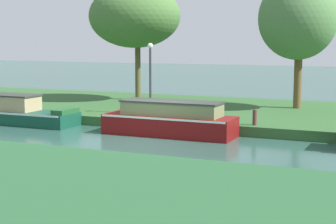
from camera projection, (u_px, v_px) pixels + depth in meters
ground_plane at (143, 139)px, 20.13m from camera, size 120.00×120.00×0.00m
riverbank_far at (208, 111)px, 26.45m from camera, size 72.00×10.00×0.40m
maroon_barge at (170, 120)px, 20.92m from camera, size 5.12×1.61×1.34m
willow_tree_left at (134, 16)px, 28.92m from camera, size 4.96×4.50×6.18m
willow_tree_centre at (298, 19)px, 25.18m from camera, size 3.63×3.77×6.14m
lamp_post at (150, 70)px, 23.88m from camera, size 0.24×0.24×3.11m
mooring_post_near at (255, 117)px, 20.88m from camera, size 0.17×0.17×0.60m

